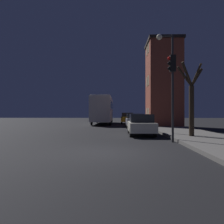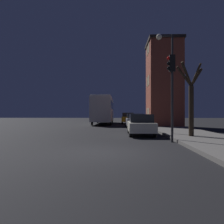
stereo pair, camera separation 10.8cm
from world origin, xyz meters
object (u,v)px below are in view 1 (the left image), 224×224
Objects in this scene: bus at (103,108)px; car_near_lane at (141,124)px; traffic_light at (172,80)px; car_mid_lane at (134,120)px; streetlamp at (168,68)px; bare_tree at (191,100)px; car_far_lane at (127,118)px.

car_near_lane is at bearing -76.20° from bus.
car_near_lane is at bearing 109.00° from traffic_light.
car_near_lane is 0.96× the size of car_mid_lane.
streetlamp reaches higher than car_mid_lane.
car_far_lane is at bearing 99.72° from bare_tree.
streetlamp is at bearing 123.98° from bare_tree.
streetlamp is 1.52× the size of bare_tree.
bare_tree is (1.55, 1.63, -1.00)m from traffic_light.
car_far_lane is (-0.44, 8.55, 0.06)m from car_mid_lane.
car_far_lane is (3.51, 0.84, -1.40)m from bus.
bare_tree reaches higher than car_far_lane.
car_mid_lane is (0.12, 7.89, 0.02)m from car_near_lane.
bare_tree is at bearing -80.28° from car_far_lane.
car_near_lane is 0.98× the size of car_far_lane.
traffic_light is at bearing -133.69° from bare_tree.
traffic_light reaches higher than car_mid_lane.
car_far_lane is at bearing 91.13° from car_near_lane.
bare_tree is 1.01× the size of car_mid_lane.
bare_tree is 1.03× the size of car_far_lane.
car_near_lane is 16.44m from car_far_lane.
streetlamp is 1.59× the size of car_near_lane.
bare_tree is at bearing 46.31° from traffic_light.
bare_tree is 10.53m from car_mid_lane.
bus reaches higher than car_mid_lane.
streetlamp reaches higher than traffic_light.
bus is at bearing 109.22° from streetlamp.
car_near_lane is 7.89m from car_mid_lane.
bus is 2.52× the size of car_far_lane.
traffic_light is (-0.52, -3.16, -1.27)m from streetlamp.
bare_tree is at bearing -74.74° from car_mid_lane.
car_near_lane is at bearing 142.93° from bare_tree.
streetlamp is 1.45× the size of traffic_light.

